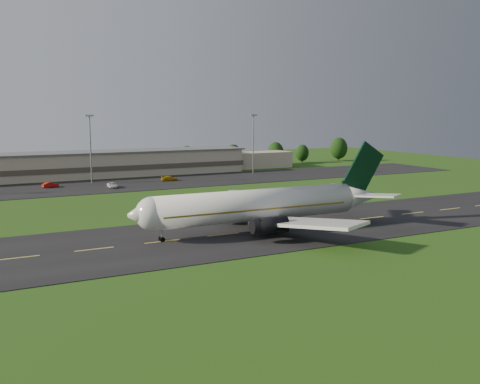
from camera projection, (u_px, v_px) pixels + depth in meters
name	position (u px, v px, depth m)	size (l,w,h in m)	color
ground	(162.00, 242.00, 87.51)	(360.00, 360.00, 0.00)	#214411
taxiway	(162.00, 242.00, 87.50)	(220.00, 30.00, 0.10)	black
apron	(80.00, 187.00, 151.00)	(260.00, 30.00, 0.10)	black
airliner	(261.00, 205.00, 95.03)	(51.27, 42.17, 15.57)	silver
terminal	(86.00, 165.00, 174.61)	(145.00, 16.00, 8.40)	#BCA790
light_mast_centre	(90.00, 141.00, 158.41)	(2.40, 1.20, 20.35)	gray
light_mast_east	(253.00, 137.00, 183.04)	(2.40, 1.20, 20.35)	gray
tree_line	(166.00, 157.00, 197.08)	(199.07, 9.30, 10.21)	black
service_vehicle_b	(50.00, 185.00, 150.33)	(1.58, 4.53, 1.49)	#AA100B
service_vehicle_c	(112.00, 185.00, 149.82)	(2.43, 5.26, 1.46)	silver
service_vehicle_d	(170.00, 178.00, 164.99)	(2.06, 5.07, 1.47)	#C6990B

